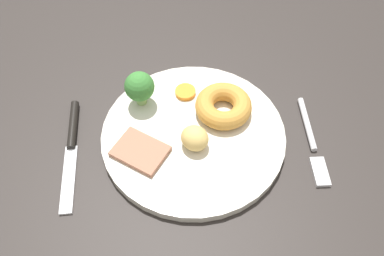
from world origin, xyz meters
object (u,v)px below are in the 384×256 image
object	(u,v)px
meat_slice_main	(140,151)
broccoli_floret	(140,87)
yorkshire_pudding	(223,106)
roast_potato_left	(193,138)
dinner_plate	(192,135)
carrot_coin_front	(185,92)
fork	(312,142)
knife	(72,143)

from	to	relation	value
meat_slice_main	broccoli_floret	bearing A→B (deg)	-91.35
yorkshire_pudding	roast_potato_left	xyz separation A→B (cm)	(4.97, 5.64, 0.27)
dinner_plate	carrot_coin_front	world-z (taller)	carrot_coin_front
meat_slice_main	broccoli_floret	size ratio (longest dim) A/B	1.24
yorkshire_pudding	fork	distance (cm)	13.92
knife	carrot_coin_front	bearing A→B (deg)	112.23
dinner_plate	meat_slice_main	world-z (taller)	meat_slice_main
broccoli_floret	fork	xyz separation A→B (cm)	(-24.53, 8.80, -4.38)
roast_potato_left	broccoli_floret	bearing A→B (deg)	-49.98
yorkshire_pudding	dinner_plate	bearing A→B (deg)	34.53
knife	fork	bearing A→B (deg)	84.44
roast_potato_left	carrot_coin_front	xyz separation A→B (cm)	(0.40, -9.75, -1.32)
yorkshire_pudding	knife	world-z (taller)	yorkshire_pudding
broccoli_floret	knife	bearing A→B (deg)	31.36
yorkshire_pudding	knife	bearing A→B (deg)	8.51
roast_potato_left	broccoli_floret	world-z (taller)	broccoli_floret
fork	knife	xyz separation A→B (cm)	(34.80, -2.54, 0.06)
yorkshire_pudding	carrot_coin_front	size ratio (longest dim) A/B	2.64
meat_slice_main	broccoli_floret	world-z (taller)	broccoli_floret
broccoli_floret	knife	world-z (taller)	broccoli_floret
dinner_plate	roast_potato_left	size ratio (longest dim) A/B	6.61
dinner_plate	roast_potato_left	world-z (taller)	roast_potato_left
broccoli_floret	meat_slice_main	bearing A→B (deg)	88.65
meat_slice_main	roast_potato_left	xyz separation A→B (cm)	(-7.40, -0.73, 1.27)
roast_potato_left	broccoli_floret	distance (cm)	11.29
yorkshire_pudding	broccoli_floret	distance (cm)	12.65
fork	knife	world-z (taller)	knife
dinner_plate	carrot_coin_front	bearing A→B (deg)	-86.60
broccoli_floret	fork	size ratio (longest dim) A/B	0.37
yorkshire_pudding	roast_potato_left	distance (cm)	7.53
roast_potato_left	carrot_coin_front	distance (cm)	9.84
roast_potato_left	fork	size ratio (longest dim) A/B	0.26
roast_potato_left	carrot_coin_front	world-z (taller)	roast_potato_left
roast_potato_left	meat_slice_main	bearing A→B (deg)	5.66
dinner_plate	meat_slice_main	size ratio (longest dim) A/B	3.76
dinner_plate	roast_potato_left	xyz separation A→B (cm)	(0.04, 2.25, 2.37)
broccoli_floret	knife	size ratio (longest dim) A/B	0.31
carrot_coin_front	fork	world-z (taller)	carrot_coin_front
meat_slice_main	broccoli_floret	xyz separation A→B (cm)	(-0.22, -9.28, 2.97)
roast_potato_left	fork	distance (cm)	17.56
yorkshire_pudding	fork	world-z (taller)	yorkshire_pudding
carrot_coin_front	knife	bearing A→B (deg)	23.62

